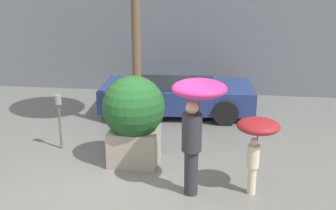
{
  "coord_description": "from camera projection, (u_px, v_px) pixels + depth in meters",
  "views": [
    {
      "loc": [
        1.68,
        -6.19,
        3.48
      ],
      "look_at": [
        0.62,
        1.6,
        1.05
      ],
      "focal_mm": 45.0,
      "sensor_mm": 36.0,
      "label": 1
    }
  ],
  "objects": [
    {
      "name": "person_adult",
      "position": [
        197.0,
        108.0,
        6.64
      ],
      "size": [
        0.87,
        0.87,
        1.92
      ],
      "rotation": [
        0.0,
        0.0,
        0.81
      ],
      "color": "#2D2D33",
      "rests_on": "ground"
    },
    {
      "name": "parked_car_near",
      "position": [
        177.0,
        92.0,
        11.01
      ],
      "size": [
        4.0,
        2.2,
        1.18
      ],
      "rotation": [
        0.0,
        0.0,
        1.64
      ],
      "color": "navy",
      "rests_on": "ground"
    },
    {
      "name": "parking_meter",
      "position": [
        59.0,
        110.0,
        8.59
      ],
      "size": [
        0.14,
        0.14,
        1.17
      ],
      "color": "#595B60",
      "rests_on": "ground"
    },
    {
      "name": "person_child",
      "position": [
        257.0,
        133.0,
        6.76
      ],
      "size": [
        0.7,
        0.7,
        1.28
      ],
      "rotation": [
        0.0,
        0.0,
        0.93
      ],
      "color": "beige",
      "rests_on": "ground"
    },
    {
      "name": "planter_box",
      "position": [
        134.0,
        116.0,
        7.91
      ],
      "size": [
        1.18,
        1.18,
        1.71
      ],
      "color": "#9E9384",
      "rests_on": "ground"
    },
    {
      "name": "ground_plane",
      "position": [
        119.0,
        190.0,
        7.11
      ],
      "size": [
        40.0,
        40.0,
        0.0
      ],
      "primitive_type": "plane",
      "color": "slate"
    }
  ]
}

